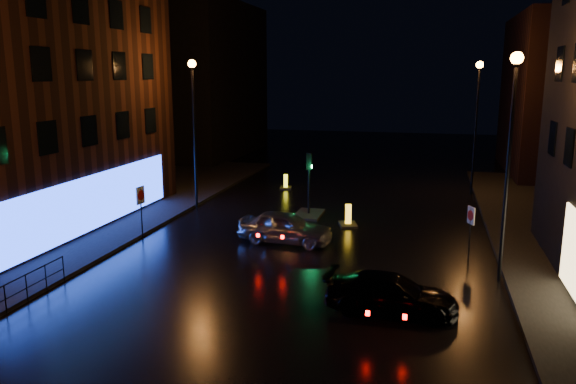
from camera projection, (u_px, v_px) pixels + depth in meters
name	position (u px, v px, depth m)	size (l,w,h in m)	color
ground	(252.00, 327.00, 17.21)	(120.00, 120.00, 0.00)	black
pavement_left	(34.00, 227.00, 28.13)	(12.00, 44.00, 0.15)	black
building_far_left	(202.00, 80.00, 52.79)	(8.00, 16.00, 14.00)	black
building_far_right	(566.00, 95.00, 42.73)	(8.00, 14.00, 12.00)	black
street_lamp_lfar	(194.00, 111.00, 31.20)	(0.44, 0.44, 8.37)	black
street_lamp_rnear	(511.00, 133.00, 19.88)	(0.44, 0.44, 8.37)	black
street_lamp_rfar	(477.00, 107.00, 35.06)	(0.44, 0.44, 8.37)	black
traffic_signal	(309.00, 206.00, 30.67)	(1.40, 2.40, 3.45)	black
guard_railing	(5.00, 292.00, 18.02)	(0.05, 6.04, 1.00)	black
silver_hatchback	(285.00, 227.00, 25.68)	(1.73, 4.30, 1.46)	#ACB0B4
dark_sedan	(391.00, 294.00, 18.20)	(1.74, 4.29, 1.25)	black
bollard_near	(348.00, 221.00, 28.67)	(1.17, 1.45, 1.11)	black
bollard_far	(286.00, 185.00, 37.90)	(0.92, 1.22, 0.97)	black
road_sign_left	(141.00, 200.00, 26.11)	(0.12, 0.60, 2.49)	black
road_sign_right	(471.00, 220.00, 23.25)	(0.27, 0.51, 2.24)	black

